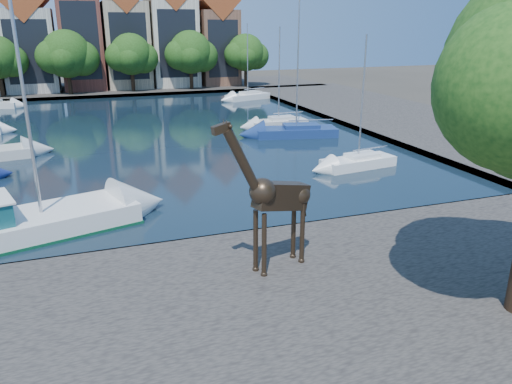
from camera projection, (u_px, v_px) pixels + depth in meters
ground at (217, 244)px, 21.77m from camera, size 160.00×160.00×0.00m
water_basin at (145, 134)px, 43.20m from camera, size 38.00×50.00×0.08m
near_quay at (276, 327)px, 15.43m from camera, size 50.00×14.00×0.50m
far_quay at (115, 89)px, 71.73m from camera, size 60.00×16.00×0.50m
right_quay at (392, 115)px, 50.99m from camera, size 14.00×52.00×0.50m
townhouse_west_inner at (29, 38)px, 66.15m from camera, size 6.43×9.18×15.15m
townhouse_center at (80, 30)px, 67.87m from camera, size 5.44×9.18×16.93m
townhouse_east_inner at (125, 34)px, 69.95m from camera, size 5.94×9.18×15.79m
townhouse_east_mid at (171, 31)px, 71.88m from camera, size 6.43×9.18×16.65m
townhouse_east_end at (215, 38)px, 74.24m from camera, size 5.44×9.18×14.43m
far_tree_mid_west at (67, 56)px, 63.35m from camera, size 7.80×6.00×8.00m
far_tree_mid_east at (132, 56)px, 65.91m from camera, size 7.02×5.40×7.52m
far_tree_east at (191, 54)px, 68.39m from camera, size 7.54×5.80×7.84m
far_tree_far_east at (246, 54)px, 70.95m from camera, size 6.76×5.20×7.36m
giraffe_statue at (274, 197)px, 17.71m from camera, size 3.93×1.60×5.72m
motorsailer at (2, 224)px, 21.67m from camera, size 11.25×6.06×10.37m
sailboat_right_a at (358, 160)px, 33.00m from camera, size 5.27×2.45×8.47m
sailboat_right_b at (296, 130)px, 42.10m from camera, size 7.10×3.71×12.15m
sailboat_right_c at (278, 122)px, 45.70m from camera, size 5.25×1.90×8.83m
sailboat_right_d at (248, 95)px, 62.65m from camera, size 6.06×3.77×9.11m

